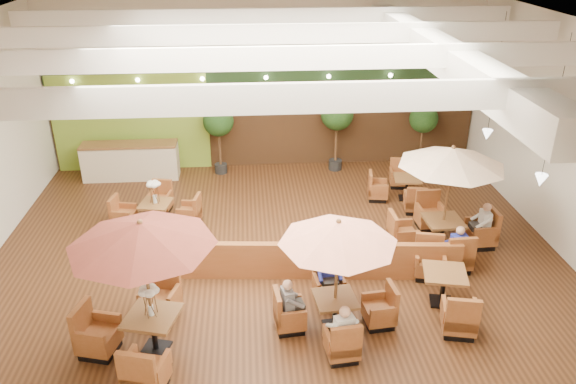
{
  "coord_description": "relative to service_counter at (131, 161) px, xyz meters",
  "views": [
    {
      "loc": [
        -0.65,
        -11.86,
        7.41
      ],
      "look_at": [
        0.3,
        0.5,
        1.5
      ],
      "focal_mm": 35.0,
      "sensor_mm": 36.0,
      "label": 1
    }
  ],
  "objects": [
    {
      "name": "room",
      "position": [
        4.65,
        -3.88,
        3.05
      ],
      "size": [
        14.04,
        14.0,
        5.52
      ],
      "color": "#381E0F",
      "rests_on": "ground"
    },
    {
      "name": "service_counter",
      "position": [
        0.0,
        0.0,
        0.0
      ],
      "size": [
        3.0,
        0.75,
        1.18
      ],
      "color": "beige",
      "rests_on": "ground"
    },
    {
      "name": "booth_divider",
      "position": [
        5.28,
        -6.12,
        -0.13
      ],
      "size": [
        6.53,
        0.73,
        0.91
      ],
      "primitive_type": "cube",
      "rotation": [
        0.0,
        0.0,
        -0.08
      ],
      "color": "brown",
      "rests_on": "ground"
    },
    {
      "name": "table_0",
      "position": [
        1.79,
        -8.32,
        1.44
      ],
      "size": [
        2.78,
        2.93,
        2.85
      ],
      "rotation": [
        0.0,
        0.0,
        -0.27
      ],
      "color": "brown",
      "rests_on": "ground"
    },
    {
      "name": "table_1",
      "position": [
        5.39,
        -7.9,
        1.13
      ],
      "size": [
        2.47,
        2.47,
        2.49
      ],
      "rotation": [
        0.0,
        0.0,
        0.1
      ],
      "color": "brown",
      "rests_on": "ground"
    },
    {
      "name": "table_2",
      "position": [
        8.55,
        -5.02,
        1.29
      ],
      "size": [
        2.71,
        2.71,
        2.77
      ],
      "rotation": [
        0.0,
        0.0,
        0.03
      ],
      "color": "brown",
      "rests_on": "ground"
    },
    {
      "name": "table_3",
      "position": [
        1.24,
        -3.31,
        -0.17
      ],
      "size": [
        2.43,
        2.43,
        1.47
      ],
      "rotation": [
        0.0,
        0.0,
        -0.19
      ],
      "color": "brown",
      "rests_on": "ground"
    },
    {
      "name": "table_4",
      "position": [
        7.83,
        -7.28,
        -0.2
      ],
      "size": [
        1.06,
        2.76,
        0.99
      ],
      "rotation": [
        0.0,
        0.0,
        -0.22
      ],
      "color": "brown",
      "rests_on": "ground"
    },
    {
      "name": "table_5",
      "position": [
        8.17,
        -2.19,
        -0.26
      ],
      "size": [
        1.64,
        2.39,
        0.87
      ],
      "rotation": [
        0.0,
        0.0,
        -0.16
      ],
      "color": "brown",
      "rests_on": "ground"
    },
    {
      "name": "topiary_0",
      "position": [
        2.85,
        0.2,
        1.11
      ],
      "size": [
        0.98,
        0.98,
        2.27
      ],
      "color": "black",
      "rests_on": "ground"
    },
    {
      "name": "topiary_1",
      "position": [
        6.65,
        0.2,
        1.24
      ],
      "size": [
        1.05,
        1.05,
        2.45
      ],
      "color": "black",
      "rests_on": "ground"
    },
    {
      "name": "topiary_2",
      "position": [
        9.51,
        0.2,
        1.03
      ],
      "size": [
        0.93,
        0.93,
        2.16
      ],
      "color": "black",
      "rests_on": "ground"
    },
    {
      "name": "diner_0",
      "position": [
        5.39,
        -8.81,
        0.16
      ],
      "size": [
        0.4,
        0.36,
        0.75
      ],
      "rotation": [
        0.0,
        0.0,
        0.25
      ],
      "color": "silver",
      "rests_on": "ground"
    },
    {
      "name": "diner_1",
      "position": [
        5.39,
        -6.99,
        0.16
      ],
      "size": [
        0.38,
        0.31,
        0.76
      ],
      "rotation": [
        0.0,
        0.0,
        3.22
      ],
      "color": "#2733AB",
      "rests_on": "ground"
    },
    {
      "name": "diner_2",
      "position": [
        4.48,
        -7.9,
        0.15
      ],
      "size": [
        0.34,
        0.39,
        0.72
      ],
      "rotation": [
        0.0,
        0.0,
        4.94
      ],
      "color": "slate",
      "rests_on": "ground"
    },
    {
      "name": "diner_3",
      "position": [
        8.55,
        -6.04,
        0.15
      ],
      "size": [
        0.37,
        0.3,
        0.73
      ],
      "rotation": [
        0.0,
        0.0,
        0.08
      ],
      "color": "#2733AB",
      "rests_on": "ground"
    },
    {
      "name": "diner_4",
      "position": [
        9.56,
        -5.02,
        0.16
      ],
      "size": [
        0.3,
        0.37,
        0.75
      ],
      "rotation": [
        0.0,
        0.0,
        1.53
      ],
      "color": "silver",
      "rests_on": "ground"
    }
  ]
}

